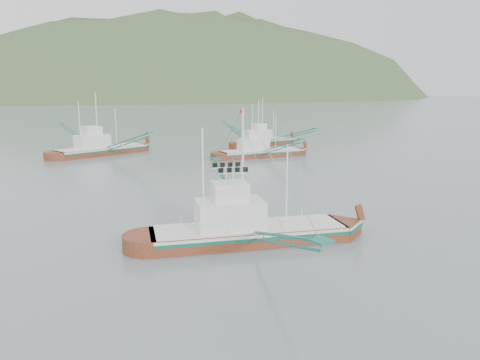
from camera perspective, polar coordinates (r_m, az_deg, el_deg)
ground at (r=32.65m, az=5.96°, el=-7.20°), size 1200.00×1200.00×0.00m
main_boat at (r=31.33m, az=0.90°, el=-4.23°), size 13.56×22.99×9.65m
bg_boat_right at (r=71.12m, az=2.44°, el=4.08°), size 13.13×22.88×9.34m
bg_boat_far at (r=76.48m, az=-16.71°, el=4.34°), size 14.77×25.52×10.47m
bg_boat_extra at (r=85.41m, az=2.86°, el=5.24°), size 13.12×22.90×9.34m
headland_right at (r=523.00m, az=-4.36°, el=9.92°), size 684.00×432.00×306.00m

